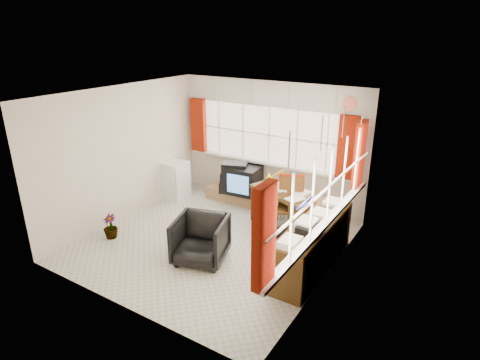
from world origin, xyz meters
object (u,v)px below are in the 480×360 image
(task_chair, at_px, (291,203))
(credenza, at_px, (313,244))
(office_chair, at_px, (201,240))
(mini_fridge, at_px, (175,180))
(tv_bench, at_px, (239,195))
(desk, at_px, (286,208))
(desk_lamp, at_px, (282,176))
(crt_tv, at_px, (244,180))
(radiator, at_px, (289,213))

(task_chair, height_order, credenza, task_chair)
(office_chair, distance_m, mini_fridge, 2.62)
(tv_bench, bearing_deg, desk, -24.47)
(credenza, bearing_deg, mini_fridge, 164.74)
(tv_bench, bearing_deg, task_chair, -24.92)
(desk_lamp, relative_size, tv_bench, 0.28)
(crt_tv, bearing_deg, task_chair, -25.29)
(desk, height_order, radiator, desk)
(desk, distance_m, credenza, 1.26)
(task_chair, height_order, crt_tv, task_chair)
(tv_bench, distance_m, mini_fridge, 1.40)
(office_chair, xyz_separation_m, radiator, (0.62, 1.86, -0.13))
(radiator, distance_m, mini_fridge, 2.61)
(radiator, bearing_deg, desk, -80.08)
(tv_bench, bearing_deg, desk_lamp, -26.60)
(desk, distance_m, radiator, 0.29)
(desk_lamp, distance_m, radiator, 0.83)
(task_chair, relative_size, crt_tv, 1.61)
(desk, bearing_deg, mini_fridge, 178.42)
(task_chair, distance_m, tv_bench, 1.72)
(crt_tv, bearing_deg, desk_lamp, -27.27)
(tv_bench, bearing_deg, mini_fridge, -155.98)
(office_chair, xyz_separation_m, tv_bench, (-0.73, 2.27, -0.24))
(mini_fridge, bearing_deg, credenza, -15.26)
(desk, bearing_deg, crt_tv, 155.18)
(desk_lamp, height_order, task_chair, desk_lamp)
(desk_lamp, xyz_separation_m, radiator, (0.05, 0.24, -0.79))
(desk, height_order, desk_lamp, desk_lamp)
(radiator, bearing_deg, desk_lamp, -101.35)
(radiator, height_order, mini_fridge, mini_fridge)
(task_chair, bearing_deg, desk_lamp, 166.36)
(credenza, bearing_deg, desk, 135.14)
(desk, bearing_deg, office_chair, -111.79)
(mini_fridge, bearing_deg, task_chair, -3.00)
(task_chair, distance_m, mini_fridge, 2.77)
(office_chair, xyz_separation_m, mini_fridge, (-1.98, 1.72, 0.04))
(crt_tv, bearing_deg, tv_bench, 158.17)
(desk, relative_size, desk_lamp, 3.62)
(desk_lamp, distance_m, crt_tv, 1.36)
(task_chair, xyz_separation_m, credenza, (0.77, -0.82, -0.17))
(task_chair, height_order, tv_bench, task_chair)
(office_chair, distance_m, crt_tv, 2.28)
(office_chair, bearing_deg, crt_tv, 86.28)
(task_chair, bearing_deg, office_chair, -116.48)
(desk_lamp, height_order, tv_bench, desk_lamp)
(task_chair, xyz_separation_m, radiator, (-0.16, 0.29, -0.34))
(desk, distance_m, mini_fridge, 2.64)
(desk, relative_size, crt_tv, 2.16)
(radiator, height_order, crt_tv, crt_tv)
(desk, xyz_separation_m, office_chair, (-0.66, -1.64, -0.05))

